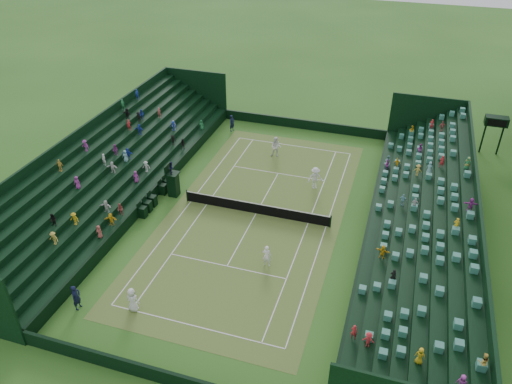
# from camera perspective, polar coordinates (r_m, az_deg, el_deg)

# --- Properties ---
(ground) EXTENTS (160.00, 160.00, 0.00)m
(ground) POSITION_cam_1_polar(r_m,az_deg,el_deg) (38.58, -0.00, -2.50)
(ground) COLOR #2B5A1C
(ground) RESTS_ON ground
(court_surface) EXTENTS (12.97, 26.77, 0.01)m
(court_surface) POSITION_cam_1_polar(r_m,az_deg,el_deg) (38.58, -0.00, -2.49)
(court_surface) COLOR #41802A
(court_surface) RESTS_ON ground
(perimeter_wall_north) EXTENTS (17.17, 0.20, 1.00)m
(perimeter_wall_north) POSITION_cam_1_polar(r_m,az_deg,el_deg) (51.69, 5.40, 7.72)
(perimeter_wall_north) COLOR black
(perimeter_wall_north) RESTS_ON ground
(perimeter_wall_south) EXTENTS (17.17, 0.20, 1.00)m
(perimeter_wall_south) POSITION_cam_1_polar(r_m,az_deg,el_deg) (27.67, -10.68, -19.99)
(perimeter_wall_south) COLOR black
(perimeter_wall_south) RESTS_ON ground
(perimeter_wall_east) EXTENTS (0.20, 31.77, 1.00)m
(perimeter_wall_east) POSITION_cam_1_polar(r_m,az_deg,el_deg) (37.10, 12.62, -4.11)
(perimeter_wall_east) COLOR black
(perimeter_wall_east) RESTS_ON ground
(perimeter_wall_west) EXTENTS (0.20, 31.77, 1.00)m
(perimeter_wall_west) POSITION_cam_1_polar(r_m,az_deg,el_deg) (41.24, -11.31, 0.19)
(perimeter_wall_west) COLOR black
(perimeter_wall_west) RESTS_ON ground
(north_grandstand) EXTENTS (6.60, 32.00, 4.90)m
(north_grandstand) POSITION_cam_1_polar(r_m,az_deg,el_deg) (36.61, 19.29, -3.86)
(north_grandstand) COLOR black
(north_grandstand) RESTS_ON ground
(south_grandstand) EXTENTS (6.60, 32.00, 4.90)m
(south_grandstand) POSITION_cam_1_polar(r_m,az_deg,el_deg) (42.71, -16.42, 2.28)
(south_grandstand) COLOR black
(south_grandstand) RESTS_ON ground
(tennis_net) EXTENTS (11.67, 0.10, 1.06)m
(tennis_net) POSITION_cam_1_polar(r_m,az_deg,el_deg) (38.28, -0.00, -1.85)
(tennis_net) COLOR black
(tennis_net) RESTS_ON ground
(scoreboard_tower) EXTENTS (2.00, 1.00, 3.70)m
(scoreboard_tower) POSITION_cam_1_polar(r_m,az_deg,el_deg) (50.50, 25.75, 7.17)
(scoreboard_tower) COLOR black
(scoreboard_tower) RESTS_ON ground
(umpire_chair) EXTENTS (0.99, 0.99, 3.10)m
(umpire_chair) POSITION_cam_1_polar(r_m,az_deg,el_deg) (40.62, -9.48, 1.23)
(umpire_chair) COLOR black
(umpire_chair) RESTS_ON ground
(courtside_chairs) EXTENTS (0.58, 5.55, 1.26)m
(courtside_chairs) POSITION_cam_1_polar(r_m,az_deg,el_deg) (40.74, -11.16, -0.28)
(courtside_chairs) COLOR black
(courtside_chairs) RESTS_ON ground
(player_near_west) EXTENTS (0.84, 0.57, 1.67)m
(player_near_west) POSITION_cam_1_polar(r_m,az_deg,el_deg) (31.22, -13.94, -11.86)
(player_near_west) COLOR white
(player_near_west) RESTS_ON ground
(player_near_east) EXTENTS (0.60, 0.40, 1.64)m
(player_near_east) POSITION_cam_1_polar(r_m,az_deg,el_deg) (33.34, 1.24, -7.30)
(player_near_east) COLOR white
(player_near_east) RESTS_ON ground
(player_far_west) EXTENTS (1.04, 0.86, 1.98)m
(player_far_west) POSITION_cam_1_polar(r_m,az_deg,el_deg) (45.95, 2.30, 5.15)
(player_far_west) COLOR white
(player_far_west) RESTS_ON ground
(player_far_east) EXTENTS (1.44, 1.20, 1.94)m
(player_far_east) POSITION_cam_1_polar(r_m,az_deg,el_deg) (41.47, 6.78, 1.60)
(player_far_east) COLOR white
(player_far_east) RESTS_ON ground
(line_judge_north) EXTENTS (0.62, 0.73, 1.72)m
(line_judge_north) POSITION_cam_1_polar(r_m,az_deg,el_deg) (50.94, -2.76, 7.88)
(line_judge_north) COLOR black
(line_judge_north) RESTS_ON ground
(line_judge_south) EXTENTS (0.45, 0.66, 1.74)m
(line_judge_south) POSITION_cam_1_polar(r_m,az_deg,el_deg) (32.27, -19.85, -11.26)
(line_judge_south) COLOR black
(line_judge_south) RESTS_ON ground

